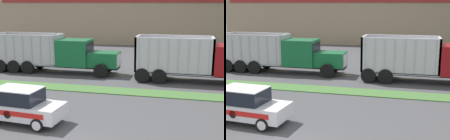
# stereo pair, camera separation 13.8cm
# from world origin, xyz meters

# --- Properties ---
(grass_verge) EXTENTS (120.00, 1.67, 0.06)m
(grass_verge) POSITION_xyz_m (0.00, 9.37, 0.03)
(grass_verge) COLOR #477538
(grass_verge) RESTS_ON ground_plane
(centre_line_3) EXTENTS (2.40, 0.14, 0.01)m
(centre_line_3) POSITION_xyz_m (-6.76, 14.20, 0.00)
(centre_line_3) COLOR yellow
(centre_line_3) RESTS_ON ground_plane
(centre_line_4) EXTENTS (2.40, 0.14, 0.01)m
(centre_line_4) POSITION_xyz_m (-1.36, 14.20, 0.00)
(centre_line_4) COLOR yellow
(centre_line_4) RESTS_ON ground_plane
(centre_line_5) EXTENTS (2.40, 0.14, 0.01)m
(centre_line_5) POSITION_xyz_m (4.04, 14.20, 0.00)
(centre_line_5) COLOR yellow
(centre_line_5) RESTS_ON ground_plane
(dump_truck_lead) EXTENTS (11.24, 2.72, 3.44)m
(dump_truck_lead) POSITION_xyz_m (7.42, 13.34, 1.60)
(dump_truck_lead) COLOR black
(dump_truck_lead) RESTS_ON ground_plane
(dump_truck_mid) EXTENTS (10.94, 2.59, 3.53)m
(dump_truck_mid) POSITION_xyz_m (-5.38, 14.01, 1.53)
(dump_truck_mid) COLOR black
(dump_truck_mid) RESTS_ON ground_plane
(rally_car) EXTENTS (4.24, 2.11, 1.82)m
(rally_car) POSITION_xyz_m (-3.08, 2.75, 0.90)
(rally_car) COLOR white
(rally_car) RESTS_ON ground_plane
(store_building_backdrop) EXTENTS (37.16, 12.10, 6.82)m
(store_building_backdrop) POSITION_xyz_m (-5.34, 38.87, 3.41)
(store_building_backdrop) COLOR #9E896B
(store_building_backdrop) RESTS_ON ground_plane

